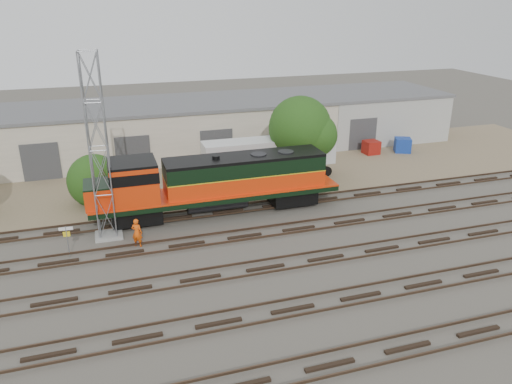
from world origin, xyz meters
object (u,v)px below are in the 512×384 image
object	(u,v)px
semi_trailer	(272,153)
signal_tower	(99,152)
locomotive	(212,182)
worker	(137,233)

from	to	relation	value
semi_trailer	signal_tower	bearing A→B (deg)	-151.48
locomotive	signal_tower	xyz separation A→B (m)	(-7.72, -1.51, 3.49)
signal_tower	worker	bearing A→B (deg)	-50.24
locomotive	worker	distance (m)	7.14
semi_trailer	locomotive	bearing A→B (deg)	-137.27
locomotive	semi_trailer	xyz separation A→B (m)	(6.93, 6.29, -0.23)
locomotive	worker	size ratio (longest dim) A/B	9.45
worker	locomotive	bearing A→B (deg)	-119.72
signal_tower	semi_trailer	xyz separation A→B (m)	(14.65, 7.79, -3.72)
worker	signal_tower	bearing A→B (deg)	-21.50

